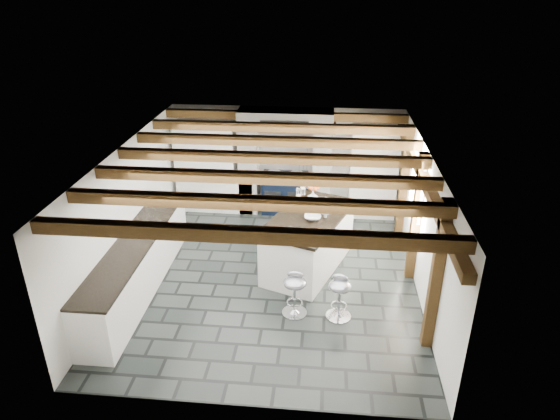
# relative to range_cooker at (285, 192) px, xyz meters

# --- Properties ---
(ground) EXTENTS (6.00, 6.00, 0.00)m
(ground) POSITION_rel_range_cooker_xyz_m (0.00, -2.68, -0.47)
(ground) COLOR black
(ground) RESTS_ON ground
(room_shell) EXTENTS (6.00, 6.03, 6.00)m
(room_shell) POSITION_rel_range_cooker_xyz_m (-0.61, -1.26, 0.60)
(room_shell) COLOR white
(room_shell) RESTS_ON ground
(range_cooker) EXTENTS (1.00, 0.63, 0.99)m
(range_cooker) POSITION_rel_range_cooker_xyz_m (0.00, 0.00, 0.00)
(range_cooker) COLOR black
(range_cooker) RESTS_ON ground
(kitchen_island) EXTENTS (1.76, 2.34, 1.38)m
(kitchen_island) POSITION_rel_range_cooker_xyz_m (0.62, -2.31, 0.06)
(kitchen_island) COLOR white
(kitchen_island) RESTS_ON ground
(bar_stool_near) EXTENTS (0.44, 0.44, 0.73)m
(bar_stool_near) POSITION_rel_range_cooker_xyz_m (1.16, -3.76, -0.01)
(bar_stool_near) COLOR silver
(bar_stool_near) RESTS_ON ground
(bar_stool_far) EXTENTS (0.39, 0.39, 0.73)m
(bar_stool_far) POSITION_rel_range_cooker_xyz_m (0.47, -3.74, -0.01)
(bar_stool_far) COLOR silver
(bar_stool_far) RESTS_ON ground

